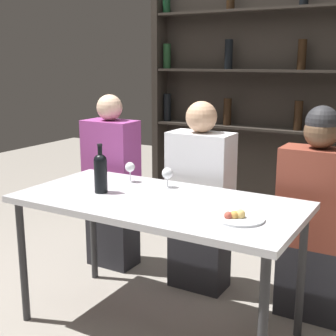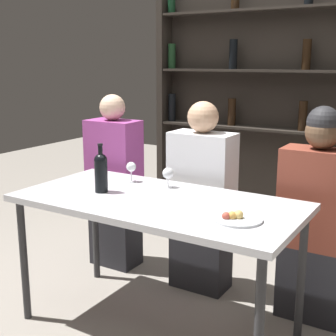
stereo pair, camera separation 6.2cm
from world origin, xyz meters
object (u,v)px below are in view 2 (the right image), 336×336
wine_bottle (101,171)px  wine_glass_0 (131,168)px  wine_glass_1 (168,174)px  food_plate_0 (237,218)px  seated_person_right (316,221)px  seated_person_center (202,203)px  seated_person_left (115,187)px

wine_bottle → wine_glass_0: bearing=88.0°
wine_bottle → wine_glass_0: (0.01, 0.28, -0.04)m
wine_glass_1 → food_plate_0: size_ratio=0.51×
wine_glass_0 → food_plate_0: 0.91m
food_plate_0 → wine_glass_1: bearing=150.0°
wine_glass_0 → seated_person_right: bearing=18.2°
wine_bottle → seated_person_right: 1.27m
wine_bottle → wine_glass_1: bearing=46.1°
wine_glass_0 → food_plate_0: bearing=-21.3°
wine_bottle → seated_person_center: bearing=62.7°
wine_glass_1 → seated_person_center: (0.05, 0.34, -0.26)m
wine_bottle → wine_glass_0: 0.28m
wine_glass_0 → seated_person_left: 0.59m
wine_bottle → food_plate_0: wine_bottle is taller
seated_person_center → wine_glass_1: bearing=-98.4°
food_plate_0 → seated_person_left: bearing=151.6°
wine_glass_1 → seated_person_right: (0.79, 0.34, -0.25)m
food_plate_0 → seated_person_center: size_ratio=0.18×
wine_bottle → seated_person_left: 0.80m
wine_glass_1 → wine_bottle: bearing=-133.9°
wine_glass_0 → seated_person_left: size_ratio=0.10×
seated_person_center → seated_person_right: bearing=0.0°
wine_glass_0 → seated_person_center: seated_person_center is taller
wine_glass_0 → seated_person_left: (-0.41, 0.35, -0.26)m
wine_bottle → wine_glass_0: size_ratio=2.25×
wine_glass_0 → wine_glass_1: bearing=1.2°
seated_person_left → wine_glass_1: bearing=-27.0°
wine_glass_1 → seated_person_center: bearing=81.6°
seated_person_left → food_plate_0: bearing=-28.4°
wine_bottle → seated_person_center: 0.77m
wine_glass_1 → food_plate_0: bearing=-30.0°
seated_person_left → seated_person_right: (1.46, 0.00, 0.00)m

